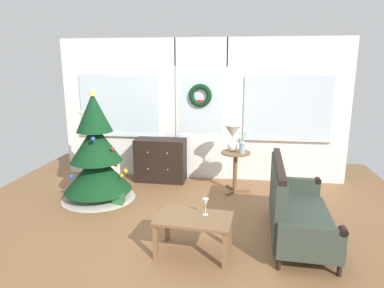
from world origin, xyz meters
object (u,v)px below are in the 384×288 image
Objects in this scene: side_table at (235,164)px; table_lamp at (233,134)px; dresser_cabinet at (161,160)px; coffee_table at (194,223)px; gift_box at (119,199)px; settee_sofa at (293,208)px; wine_glass at (205,203)px; flower_vase at (242,146)px; christmas_tree at (97,159)px.

table_lamp is (-0.06, 0.04, 0.48)m from side_table.
dresser_cabinet is 1.03× the size of coffee_table.
gift_box is (-1.75, -0.78, -0.41)m from side_table.
wine_glass is at bearing -155.98° from settee_sofa.
wine_glass is at bearing -102.33° from flower_vase.
wine_glass is 1.17× the size of gift_box.
settee_sofa is at bearing -15.60° from gift_box.
side_table is 4.11× the size of gift_box.
table_lamp is at bearing 79.77° from coffee_table.
settee_sofa is (2.07, -1.86, -0.01)m from dresser_cabinet.
christmas_tree reaches higher than table_lamp.
table_lamp is 2.08m from gift_box.
gift_box is (-2.47, 0.69, -0.29)m from settee_sofa.
flower_vase is 0.40× the size of coffee_table.
christmas_tree reaches higher than wine_glass.
coffee_table is (1.72, -1.42, -0.28)m from christmas_tree.
side_table is at bearing -33.69° from table_lamp.
table_lamp is at bearing 146.31° from side_table.
dresser_cabinet is 0.55× the size of settee_sofa.
flower_vase is (0.16, -0.10, -0.17)m from table_lamp.
flower_vase reaches higher than settee_sofa.
christmas_tree is at bearing -164.81° from side_table.
settee_sofa is at bearing -62.74° from table_lamp.
wine_glass is (-0.41, -1.87, -0.23)m from flower_vase.
wine_glass reaches higher than coffee_table.
coffee_table is at bearing -100.23° from table_lamp.
table_lamp is 0.25m from flower_vase.
gift_box is (0.40, -0.20, -0.57)m from christmas_tree.
side_table is at bearing 116.03° from settee_sofa.
christmas_tree is 2.21m from table_lamp.
christmas_tree is at bearing -163.38° from table_lamp.
flower_vase is (-0.62, 1.41, 0.43)m from settee_sofa.
dresser_cabinet is 2.60× the size of flower_vase.
coffee_table is 5.29× the size of gift_box.
coffee_table reaches higher than gift_box.
table_lamp reaches higher than flower_vase.
table_lamp is at bearing 16.62° from christmas_tree.
settee_sofa is 1.26m from coffee_table.
gift_box is at bearing 141.59° from wine_glass.
christmas_tree is at bearing -129.24° from dresser_cabinet.
table_lamp is 0.50× the size of coffee_table.
side_table is 3.53× the size of wine_glass.
dresser_cabinet is at bearing 162.85° from flower_vase.
dresser_cabinet is 1.58m from flower_vase.
side_table is at bearing 23.96° from gift_box.
side_table reaches higher than coffee_table.
table_lamp is at bearing -15.08° from dresser_cabinet.
table_lamp is at bearing 25.82° from gift_box.
settee_sofa reaches higher than coffee_table.
dresser_cabinet is 5.44× the size of gift_box.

